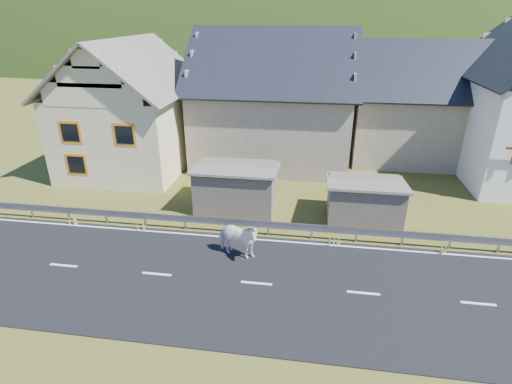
# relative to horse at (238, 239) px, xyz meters

# --- Properties ---
(ground) EXTENTS (160.00, 160.00, 0.00)m
(ground) POSITION_rel_horse_xyz_m (1.05, -1.72, -0.88)
(ground) COLOR #454916
(ground) RESTS_ON ground
(road) EXTENTS (60.00, 7.00, 0.04)m
(road) POSITION_rel_horse_xyz_m (1.05, -1.72, -0.86)
(road) COLOR black
(road) RESTS_ON ground
(lane_markings) EXTENTS (60.00, 6.60, 0.01)m
(lane_markings) POSITION_rel_horse_xyz_m (1.05, -1.72, -0.84)
(lane_markings) COLOR silver
(lane_markings) RESTS_ON road
(guardrail) EXTENTS (28.10, 0.09, 0.75)m
(guardrail) POSITION_rel_horse_xyz_m (1.05, 1.96, -0.32)
(guardrail) COLOR #93969B
(guardrail) RESTS_ON ground
(shed_left) EXTENTS (4.30, 3.30, 2.40)m
(shed_left) POSITION_rel_horse_xyz_m (-0.95, 4.78, 0.22)
(shed_left) COLOR #6A5E52
(shed_left) RESTS_ON ground
(shed_right) EXTENTS (3.80, 2.90, 2.20)m
(shed_right) POSITION_rel_horse_xyz_m (5.55, 4.28, 0.12)
(shed_right) COLOR #6A5E52
(shed_right) RESTS_ON ground
(house_cream) EXTENTS (7.80, 9.80, 8.30)m
(house_cream) POSITION_rel_horse_xyz_m (-8.95, 10.28, 3.47)
(house_cream) COLOR beige
(house_cream) RESTS_ON ground
(house_stone_a) EXTENTS (10.80, 9.80, 8.90)m
(house_stone_a) POSITION_rel_horse_xyz_m (0.05, 13.28, 3.75)
(house_stone_a) COLOR #9F917C
(house_stone_a) RESTS_ON ground
(house_stone_b) EXTENTS (9.80, 8.80, 8.10)m
(house_stone_b) POSITION_rel_horse_xyz_m (10.05, 15.28, 3.35)
(house_stone_b) COLOR #9F917C
(house_stone_b) RESTS_ON ground
(mountain) EXTENTS (440.00, 280.00, 260.00)m
(mountain) POSITION_rel_horse_xyz_m (6.05, 178.28, -20.88)
(mountain) COLOR #1B370F
(mountain) RESTS_ON ground
(conifer_patch) EXTENTS (76.00, 50.00, 28.00)m
(conifer_patch) POSITION_rel_horse_xyz_m (-53.95, 108.28, 5.12)
(conifer_patch) COLOR black
(conifer_patch) RESTS_ON ground
(horse) EXTENTS (1.42, 2.17, 1.69)m
(horse) POSITION_rel_horse_xyz_m (0.00, 0.00, 0.00)
(horse) COLOR white
(horse) RESTS_ON road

